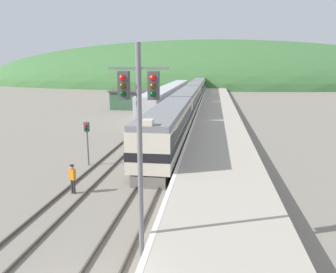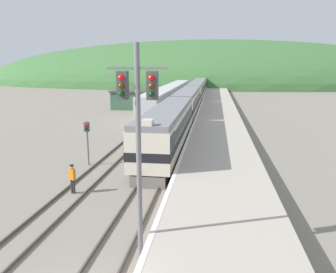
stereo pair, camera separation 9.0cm
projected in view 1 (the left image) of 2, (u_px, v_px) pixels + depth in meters
track_main at (197, 98)px, 77.78m from camera, size 1.52×180.00×0.16m
track_siding at (179, 97)px, 78.35m from camera, size 1.52×180.00×0.16m
platform at (217, 106)px, 57.73m from camera, size 5.83×140.00×1.03m
distant_hills at (205, 83)px, 138.84m from camera, size 195.48×87.97×35.46m
station_shed at (135, 99)px, 58.28m from camera, size 8.28×6.00×3.29m
express_train_lead_car at (168, 127)px, 29.12m from camera, size 2.94×19.21×4.35m
carriage_second at (187, 102)px, 49.57m from camera, size 2.93×20.82×3.99m
carriage_third at (195, 91)px, 70.57m from camera, size 2.93×20.82×3.99m
carriage_fourth at (200, 85)px, 91.57m from camera, size 2.93×20.82×3.99m
siding_train at (170, 95)px, 62.00m from camera, size 2.90×47.02×3.85m
signal_mast_main at (139, 123)px, 12.09m from camera, size 2.20×0.42×8.39m
signal_post_siding at (87, 134)px, 24.91m from camera, size 0.36×0.42×3.42m
track_worker at (73, 177)px, 19.60m from camera, size 0.41×0.32×1.80m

